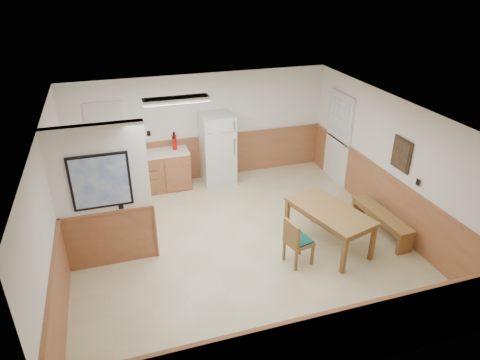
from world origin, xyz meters
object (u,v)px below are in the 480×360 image
object	(u,v)px
refrigerator	(218,149)
dining_bench	(381,217)
fire_extinguisher	(174,142)
dining_chair	(295,239)
soap_bottle	(98,154)
dining_table	(329,214)

from	to	relation	value
refrigerator	dining_bench	bearing A→B (deg)	-52.21
dining_bench	fire_extinguisher	world-z (taller)	fire_extinguisher
refrigerator	dining_bench	size ratio (longest dim) A/B	1.08
dining_bench	dining_chair	distance (m)	1.99
dining_bench	fire_extinguisher	size ratio (longest dim) A/B	3.67
refrigerator	soap_bottle	bearing A→B (deg)	178.18
refrigerator	fire_extinguisher	bearing A→B (deg)	174.19
dining_chair	soap_bottle	distance (m)	4.67
refrigerator	dining_table	distance (m)	3.34
dining_bench	soap_bottle	xyz separation A→B (m)	(-4.99, 3.13, 0.66)
refrigerator	dining_bench	distance (m)	3.90
refrigerator	dining_chair	world-z (taller)	refrigerator
dining_bench	fire_extinguisher	distance (m)	4.65
dining_table	soap_bottle	size ratio (longest dim) A/B	8.32
dining_bench	dining_chair	size ratio (longest dim) A/B	1.79
dining_table	dining_bench	bearing A→B (deg)	-13.16
dining_chair	refrigerator	bearing A→B (deg)	84.70
dining_bench	dining_chair	world-z (taller)	dining_chair
dining_table	fire_extinguisher	size ratio (longest dim) A/B	4.24
dining_bench	refrigerator	bearing A→B (deg)	125.25
dining_chair	fire_extinguisher	size ratio (longest dim) A/B	2.05
dining_bench	soap_bottle	bearing A→B (deg)	145.22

